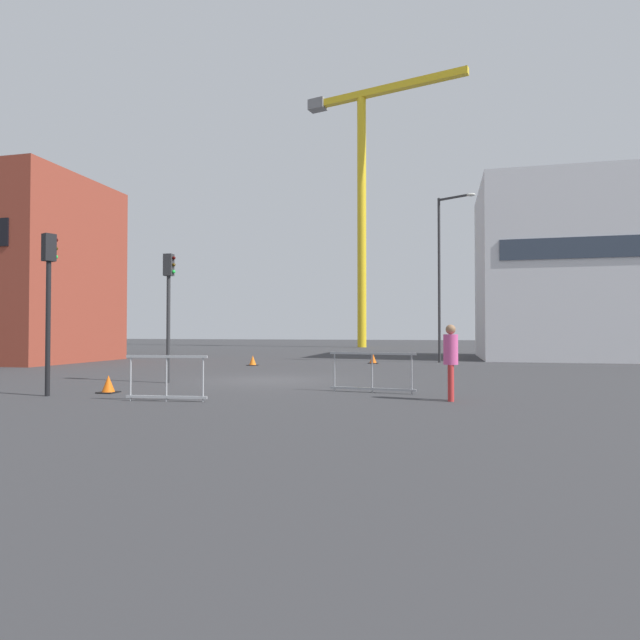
{
  "coord_description": "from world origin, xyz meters",
  "views": [
    {
      "loc": [
        5.68,
        -16.7,
        1.65
      ],
      "look_at": [
        0.0,
        7.78,
        2.18
      ],
      "focal_mm": 29.3,
      "sensor_mm": 36.0,
      "label": 1
    }
  ],
  "objects_px": {
    "traffic_light_corner": "(169,296)",
    "traffic_cone_orange": "(108,385)",
    "pedestrian_walking": "(451,356)",
    "traffic_light_verge": "(49,287)",
    "streetlamp_tall": "(443,266)",
    "construction_crane": "(364,180)",
    "traffic_cone_on_verge": "(373,359)",
    "traffic_cone_striped": "(253,361)"
  },
  "relations": [
    {
      "from": "traffic_light_verge",
      "to": "traffic_cone_orange",
      "type": "xyz_separation_m",
      "value": [
        1.09,
        0.94,
        -2.55
      ]
    },
    {
      "from": "traffic_light_corner",
      "to": "traffic_cone_on_verge",
      "type": "relative_size",
      "value": 8.28
    },
    {
      "from": "traffic_light_verge",
      "to": "pedestrian_walking",
      "type": "relative_size",
      "value": 2.29
    },
    {
      "from": "construction_crane",
      "to": "streetlamp_tall",
      "type": "xyz_separation_m",
      "value": [
        7.61,
        -24.3,
        -11.97
      ]
    },
    {
      "from": "construction_crane",
      "to": "streetlamp_tall",
      "type": "bearing_deg",
      "value": -72.6
    },
    {
      "from": "pedestrian_walking",
      "to": "traffic_cone_orange",
      "type": "xyz_separation_m",
      "value": [
        -8.88,
        -0.43,
        -0.84
      ]
    },
    {
      "from": "traffic_cone_on_verge",
      "to": "streetlamp_tall",
      "type": "bearing_deg",
      "value": 22.82
    },
    {
      "from": "construction_crane",
      "to": "streetlamp_tall",
      "type": "height_order",
      "value": "construction_crane"
    },
    {
      "from": "traffic_light_corner",
      "to": "traffic_cone_orange",
      "type": "relative_size",
      "value": 8.74
    },
    {
      "from": "streetlamp_tall",
      "to": "traffic_cone_orange",
      "type": "xyz_separation_m",
      "value": [
        -8.78,
        -15.65,
        -4.83
      ]
    },
    {
      "from": "streetlamp_tall",
      "to": "traffic_light_corner",
      "type": "height_order",
      "value": "streetlamp_tall"
    },
    {
      "from": "streetlamp_tall",
      "to": "pedestrian_walking",
      "type": "bearing_deg",
      "value": -89.64
    },
    {
      "from": "pedestrian_walking",
      "to": "traffic_cone_on_verge",
      "type": "bearing_deg",
      "value": 104.65
    },
    {
      "from": "traffic_light_verge",
      "to": "traffic_light_corner",
      "type": "relative_size",
      "value": 1.0
    },
    {
      "from": "construction_crane",
      "to": "traffic_light_corner",
      "type": "height_order",
      "value": "construction_crane"
    },
    {
      "from": "traffic_cone_orange",
      "to": "traffic_light_corner",
      "type": "bearing_deg",
      "value": 85.91
    },
    {
      "from": "construction_crane",
      "to": "traffic_light_corner",
      "type": "distance_m",
      "value": 39.82
    },
    {
      "from": "construction_crane",
      "to": "traffic_cone_on_verge",
      "type": "xyz_separation_m",
      "value": [
        4.12,
        -25.77,
        -16.79
      ]
    },
    {
      "from": "construction_crane",
      "to": "traffic_light_verge",
      "type": "relative_size",
      "value": 6.37
    },
    {
      "from": "traffic_light_verge",
      "to": "traffic_cone_striped",
      "type": "xyz_separation_m",
      "value": [
        0.96,
        12.24,
        -2.55
      ]
    },
    {
      "from": "traffic_cone_orange",
      "to": "traffic_light_verge",
      "type": "bearing_deg",
      "value": -139.09
    },
    {
      "from": "pedestrian_walking",
      "to": "traffic_light_corner",
      "type": "bearing_deg",
      "value": 164.83
    },
    {
      "from": "pedestrian_walking",
      "to": "traffic_cone_striped",
      "type": "height_order",
      "value": "pedestrian_walking"
    },
    {
      "from": "streetlamp_tall",
      "to": "traffic_light_verge",
      "type": "bearing_deg",
      "value": -120.75
    },
    {
      "from": "traffic_cone_on_verge",
      "to": "traffic_cone_striped",
      "type": "bearing_deg",
      "value": -152.06
    },
    {
      "from": "construction_crane",
      "to": "traffic_light_verge",
      "type": "xyz_separation_m",
      "value": [
        -2.26,
        -40.89,
        -14.25
      ]
    },
    {
      "from": "construction_crane",
      "to": "traffic_cone_on_verge",
      "type": "distance_m",
      "value": 31.03
    },
    {
      "from": "traffic_light_corner",
      "to": "pedestrian_walking",
      "type": "height_order",
      "value": "traffic_light_corner"
    },
    {
      "from": "construction_crane",
      "to": "pedestrian_walking",
      "type": "distance_m",
      "value": 43.31
    },
    {
      "from": "traffic_cone_striped",
      "to": "traffic_cone_orange",
      "type": "distance_m",
      "value": 11.3
    },
    {
      "from": "traffic_light_corner",
      "to": "streetlamp_tall",
      "type": "bearing_deg",
      "value": 56.29
    },
    {
      "from": "traffic_light_corner",
      "to": "pedestrian_walking",
      "type": "distance_m",
      "value": 9.15
    },
    {
      "from": "streetlamp_tall",
      "to": "traffic_cone_striped",
      "type": "xyz_separation_m",
      "value": [
        -8.91,
        -4.35,
        -4.83
      ]
    },
    {
      "from": "construction_crane",
      "to": "traffic_cone_striped",
      "type": "bearing_deg",
      "value": -92.6
    },
    {
      "from": "traffic_cone_striped",
      "to": "traffic_light_corner",
      "type": "bearing_deg",
      "value": -87.79
    },
    {
      "from": "traffic_light_verge",
      "to": "pedestrian_walking",
      "type": "bearing_deg",
      "value": 7.81
    },
    {
      "from": "traffic_cone_striped",
      "to": "traffic_cone_on_verge",
      "type": "relative_size",
      "value": 0.96
    },
    {
      "from": "streetlamp_tall",
      "to": "traffic_cone_orange",
      "type": "height_order",
      "value": "streetlamp_tall"
    },
    {
      "from": "traffic_light_corner",
      "to": "traffic_cone_orange",
      "type": "height_order",
      "value": "traffic_light_corner"
    },
    {
      "from": "traffic_light_corner",
      "to": "traffic_cone_orange",
      "type": "distance_m",
      "value": 3.77
    },
    {
      "from": "pedestrian_walking",
      "to": "traffic_cone_on_verge",
      "type": "distance_m",
      "value": 14.24
    },
    {
      "from": "streetlamp_tall",
      "to": "traffic_cone_on_verge",
      "type": "distance_m",
      "value": 6.13
    }
  ]
}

